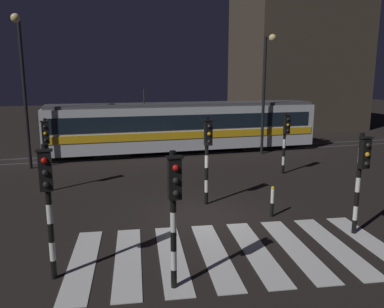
{
  "coord_description": "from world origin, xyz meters",
  "views": [
    {
      "loc": [
        -3.87,
        -12.3,
        4.84
      ],
      "look_at": [
        0.76,
        4.19,
        1.4
      ],
      "focal_mm": 35.67,
      "sensor_mm": 36.0,
      "label": 1
    }
  ],
  "objects_px": {
    "traffic_light_corner_far_right": "(286,134)",
    "street_lamp_trackside_left": "(22,76)",
    "traffic_light_corner_near_left": "(48,193)",
    "street_lamp_trackside_right": "(266,81)",
    "traffic_light_corner_near_right": "(361,169)",
    "bollard_island_edge": "(272,201)",
    "traffic_light_kerb_mid_left": "(174,201)",
    "tram": "(185,126)",
    "traffic_light_median_centre": "(207,148)",
    "traffic_light_corner_far_left": "(46,144)"
  },
  "relations": [
    {
      "from": "traffic_light_corner_near_left",
      "to": "traffic_light_kerb_mid_left",
      "type": "bearing_deg",
      "value": -24.04
    },
    {
      "from": "traffic_light_corner_far_right",
      "to": "street_lamp_trackside_left",
      "type": "relative_size",
      "value": 0.4
    },
    {
      "from": "traffic_light_corner_near_right",
      "to": "bollard_island_edge",
      "type": "xyz_separation_m",
      "value": [
        -1.79,
        2.17,
        -1.56
      ]
    },
    {
      "from": "traffic_light_kerb_mid_left",
      "to": "street_lamp_trackside_left",
      "type": "relative_size",
      "value": 0.42
    },
    {
      "from": "traffic_light_corner_far_right",
      "to": "traffic_light_kerb_mid_left",
      "type": "height_order",
      "value": "traffic_light_kerb_mid_left"
    },
    {
      "from": "street_lamp_trackside_left",
      "to": "street_lamp_trackside_right",
      "type": "height_order",
      "value": "street_lamp_trackside_left"
    },
    {
      "from": "street_lamp_trackside_left",
      "to": "tram",
      "type": "height_order",
      "value": "street_lamp_trackside_left"
    },
    {
      "from": "traffic_light_median_centre",
      "to": "street_lamp_trackside_left",
      "type": "distance_m",
      "value": 11.26
    },
    {
      "from": "traffic_light_corner_near_left",
      "to": "street_lamp_trackside_right",
      "type": "relative_size",
      "value": 0.45
    },
    {
      "from": "traffic_light_corner_near_left",
      "to": "bollard_island_edge",
      "type": "height_order",
      "value": "traffic_light_corner_near_left"
    },
    {
      "from": "street_lamp_trackside_right",
      "to": "bollard_island_edge",
      "type": "distance_m",
      "value": 11.99
    },
    {
      "from": "traffic_light_corner_near_right",
      "to": "traffic_light_corner_far_right",
      "type": "xyz_separation_m",
      "value": [
        1.65,
        7.52,
        -0.04
      ]
    },
    {
      "from": "traffic_light_corner_near_left",
      "to": "bollard_island_edge",
      "type": "relative_size",
      "value": 3.01
    },
    {
      "from": "traffic_light_corner_far_right",
      "to": "tram",
      "type": "distance_m",
      "value": 7.66
    },
    {
      "from": "street_lamp_trackside_right",
      "to": "bollard_island_edge",
      "type": "height_order",
      "value": "street_lamp_trackside_right"
    },
    {
      "from": "tram",
      "to": "traffic_light_median_centre",
      "type": "bearing_deg",
      "value": -99.99
    },
    {
      "from": "traffic_light_corner_near_left",
      "to": "street_lamp_trackside_left",
      "type": "height_order",
      "value": "street_lamp_trackside_left"
    },
    {
      "from": "traffic_light_corner_far_right",
      "to": "street_lamp_trackside_left",
      "type": "height_order",
      "value": "street_lamp_trackside_left"
    },
    {
      "from": "street_lamp_trackside_left",
      "to": "tram",
      "type": "distance_m",
      "value": 9.98
    },
    {
      "from": "traffic_light_corner_far_right",
      "to": "traffic_light_corner_far_left",
      "type": "relative_size",
      "value": 0.99
    },
    {
      "from": "traffic_light_kerb_mid_left",
      "to": "street_lamp_trackside_left",
      "type": "height_order",
      "value": "street_lamp_trackside_left"
    },
    {
      "from": "traffic_light_corner_near_right",
      "to": "traffic_light_corner_near_left",
      "type": "height_order",
      "value": "traffic_light_corner_near_left"
    },
    {
      "from": "traffic_light_corner_far_right",
      "to": "tram",
      "type": "height_order",
      "value": "tram"
    },
    {
      "from": "bollard_island_edge",
      "to": "traffic_light_kerb_mid_left",
      "type": "bearing_deg",
      "value": -139.75
    },
    {
      "from": "traffic_light_corner_far_right",
      "to": "bollard_island_edge",
      "type": "xyz_separation_m",
      "value": [
        -3.44,
        -5.35,
        -1.51
      ]
    },
    {
      "from": "traffic_light_corner_far_right",
      "to": "traffic_light_kerb_mid_left",
      "type": "relative_size",
      "value": 0.96
    },
    {
      "from": "traffic_light_kerb_mid_left",
      "to": "street_lamp_trackside_left",
      "type": "bearing_deg",
      "value": 109.31
    },
    {
      "from": "traffic_light_median_centre",
      "to": "tram",
      "type": "height_order",
      "value": "tram"
    },
    {
      "from": "traffic_light_median_centre",
      "to": "street_lamp_trackside_right",
      "type": "xyz_separation_m",
      "value": [
        6.51,
        8.42,
        2.4
      ]
    },
    {
      "from": "street_lamp_trackside_left",
      "to": "traffic_light_kerb_mid_left",
      "type": "bearing_deg",
      "value": -70.69
    },
    {
      "from": "traffic_light_kerb_mid_left",
      "to": "bollard_island_edge",
      "type": "xyz_separation_m",
      "value": [
        4.4,
        3.72,
        -1.6
      ]
    },
    {
      "from": "traffic_light_corner_near_right",
      "to": "traffic_light_kerb_mid_left",
      "type": "xyz_separation_m",
      "value": [
        -6.19,
        -1.56,
        0.05
      ]
    },
    {
      "from": "bollard_island_edge",
      "to": "traffic_light_corner_far_right",
      "type": "bearing_deg",
      "value": 57.28
    },
    {
      "from": "traffic_light_median_centre",
      "to": "traffic_light_kerb_mid_left",
      "type": "relative_size",
      "value": 1.04
    },
    {
      "from": "tram",
      "to": "traffic_light_corner_far_right",
      "type": "bearing_deg",
      "value": -63.3
    },
    {
      "from": "traffic_light_median_centre",
      "to": "bollard_island_edge",
      "type": "bearing_deg",
      "value": -45.05
    },
    {
      "from": "traffic_light_corner_far_right",
      "to": "traffic_light_corner_near_left",
      "type": "distance_m",
      "value": 13.17
    },
    {
      "from": "street_lamp_trackside_left",
      "to": "traffic_light_corner_near_right",
      "type": "bearing_deg",
      "value": -47.77
    },
    {
      "from": "traffic_light_median_centre",
      "to": "bollard_island_edge",
      "type": "distance_m",
      "value": 3.09
    },
    {
      "from": "traffic_light_median_centre",
      "to": "street_lamp_trackside_right",
      "type": "height_order",
      "value": "street_lamp_trackside_right"
    },
    {
      "from": "traffic_light_corner_near_right",
      "to": "bollard_island_edge",
      "type": "distance_m",
      "value": 3.21
    },
    {
      "from": "traffic_light_corner_far_left",
      "to": "bollard_island_edge",
      "type": "bearing_deg",
      "value": -34.33
    },
    {
      "from": "traffic_light_corner_near_right",
      "to": "street_lamp_trackside_left",
      "type": "distance_m",
      "value": 16.56
    },
    {
      "from": "street_lamp_trackside_right",
      "to": "traffic_light_corner_far_right",
      "type": "bearing_deg",
      "value": -104.29
    },
    {
      "from": "traffic_light_kerb_mid_left",
      "to": "bollard_island_edge",
      "type": "bearing_deg",
      "value": 40.25
    },
    {
      "from": "traffic_light_corner_far_left",
      "to": "street_lamp_trackside_left",
      "type": "bearing_deg",
      "value": 106.42
    },
    {
      "from": "traffic_light_corner_far_left",
      "to": "tram",
      "type": "relative_size",
      "value": 0.18
    },
    {
      "from": "traffic_light_kerb_mid_left",
      "to": "tram",
      "type": "distance_m",
      "value": 16.52
    },
    {
      "from": "traffic_light_median_centre",
      "to": "street_lamp_trackside_right",
      "type": "bearing_deg",
      "value": 52.29
    },
    {
      "from": "traffic_light_corner_far_right",
      "to": "street_lamp_trackside_right",
      "type": "bearing_deg",
      "value": 75.71
    }
  ]
}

